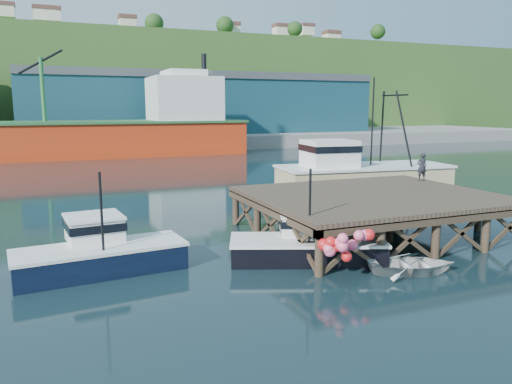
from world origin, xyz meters
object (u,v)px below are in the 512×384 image
trawler (361,171)px  dinghy (412,265)px  boat_black (307,242)px  boat_navy (99,250)px  dockworker (422,167)px

trawler → dinghy: 18.00m
boat_black → trawler: size_ratio=0.53×
trawler → boat_black: bearing=-125.8°
boat_navy → boat_black: 8.62m
trawler → dockworker: (-0.78, -7.44, 1.19)m
boat_navy → boat_black: bearing=-17.4°
dockworker → boat_navy: bearing=20.7°
boat_black → dinghy: bearing=-26.7°
boat_navy → dinghy: 12.44m
boat_black → dinghy: boat_black is taller
dinghy → dockworker: dockworker is taller
dinghy → trawler: bearing=-7.4°
dinghy → boat_navy: bearing=86.2°
trawler → dinghy: trawler is taller
boat_navy → dinghy: bearing=-29.5°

